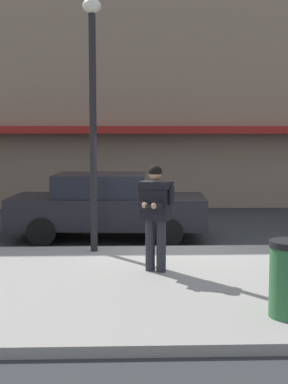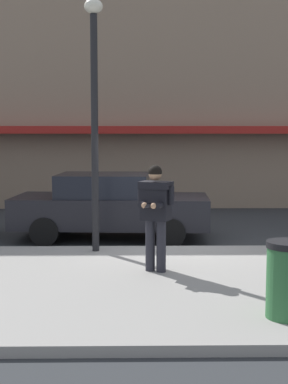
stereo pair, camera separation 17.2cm
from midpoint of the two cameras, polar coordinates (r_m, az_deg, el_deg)
ground_plane at (r=11.44m, az=2.17°, el=-6.22°), size 80.00×80.00×0.00m
sidewalk at (r=8.82m, az=10.13°, el=-9.60°), size 32.00×5.30×0.14m
curb_paint_line at (r=11.60m, az=7.12°, el=-6.08°), size 28.00×0.12×0.01m
storefront_facade at (r=19.90m, az=3.38°, el=13.78°), size 28.00×4.70×10.22m
parked_sedan_mid at (r=12.54m, az=-4.40°, el=-1.48°), size 4.60×2.13×1.54m
man_texting_on_phone at (r=8.95m, az=0.69°, el=-1.55°), size 0.61×0.65×1.81m
street_lamp_post at (r=10.54m, az=-5.97°, el=9.87°), size 0.36×0.36×4.88m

